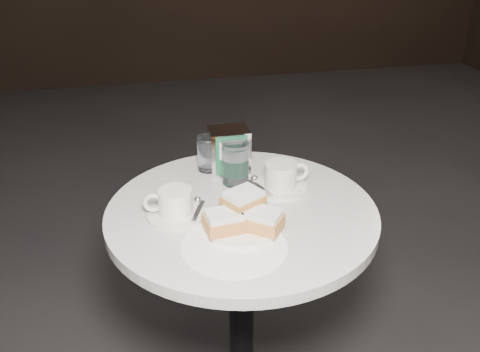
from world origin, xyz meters
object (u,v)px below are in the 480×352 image
Objects in this scene: coffee_cup_left at (175,205)px; water_glass_right at (235,163)px; coffee_cup_right at (281,178)px; beignet_plate at (243,218)px; cafe_table at (242,271)px; water_glass_left at (208,154)px; napkin_dispenser at (229,151)px.

coffee_cup_left is 0.24m from water_glass_right.
water_glass_right is (0.18, 0.15, 0.03)m from coffee_cup_left.
water_glass_right reaches higher than coffee_cup_right.
cafe_table is at bearing 79.75° from beignet_plate.
cafe_table is at bearing -78.96° from water_glass_left.
coffee_cup_right is 0.18m from napkin_dispenser.
beignet_plate is 1.32× the size of coffee_cup_left.
cafe_table is 4.50× the size of coffee_cup_right.
beignet_plate reaches higher than coffee_cup_left.
coffee_cup_left is 1.55× the size of water_glass_left.
water_glass_right is at bearing 45.60° from coffee_cup_left.
coffee_cup_right is at bearing -42.71° from water_glass_left.
cafe_table is at bearing -92.73° from napkin_dispenser.
coffee_cup_left reaches higher than cafe_table.
coffee_cup_right reaches higher than coffee_cup_left.
water_glass_left is 0.79× the size of napkin_dispenser.
beignet_plate is 0.24m from water_glass_right.
coffee_cup_right is at bearing -49.31° from napkin_dispenser.
water_glass_right is (0.03, 0.24, 0.03)m from beignet_plate.
coffee_cup_left is at bearing -179.36° from cafe_table.
beignet_plate is at bearing -24.64° from coffee_cup_left.
coffee_cup_right is (0.13, 0.08, 0.23)m from cafe_table.
cafe_table is 5.65× the size of napkin_dispenser.
water_glass_left is 0.11m from water_glass_right.
water_glass_right is at bearing 84.71° from cafe_table.
water_glass_right is at bearing -86.42° from napkin_dispenser.
coffee_cup_right is at bearing 50.66° from beignet_plate.
water_glass_left is at bearing 69.99° from coffee_cup_left.
cafe_table is 0.30m from water_glass_right.
coffee_cup_right is 0.24m from water_glass_left.
coffee_cup_right is 1.26× the size of napkin_dispenser.
cafe_table is 7.15× the size of water_glass_left.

